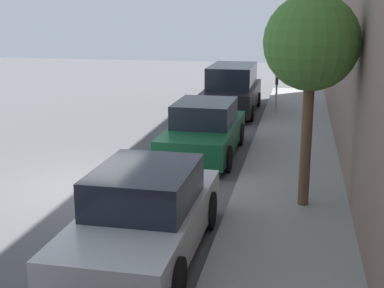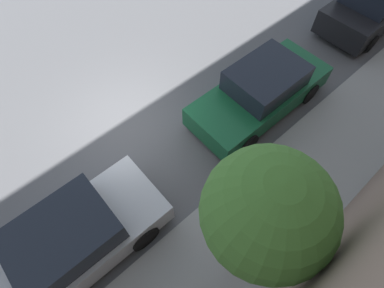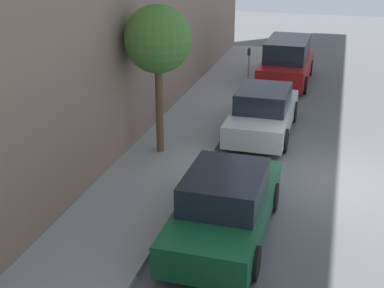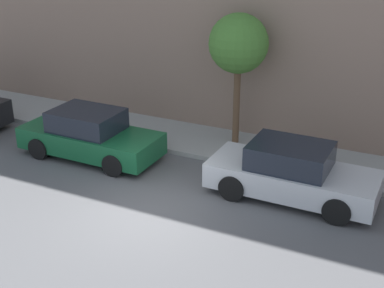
{
  "view_description": "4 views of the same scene",
  "coord_description": "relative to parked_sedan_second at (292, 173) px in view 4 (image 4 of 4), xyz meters",
  "views": [
    {
      "loc": [
        4.85,
        -11.09,
        4.11
      ],
      "look_at": [
        2.43,
        0.75,
        1.0
      ],
      "focal_mm": 50.0,
      "sensor_mm": 36.0,
      "label": 1
    },
    {
      "loc": [
        5.36,
        -2.09,
        7.36
      ],
      "look_at": [
        2.39,
        0.54,
        1.0
      ],
      "focal_mm": 28.0,
      "sensor_mm": 36.0,
      "label": 2
    },
    {
      "loc": [
        0.2,
        13.32,
        6.26
      ],
      "look_at": [
        3.69,
        0.84,
        1.0
      ],
      "focal_mm": 50.0,
      "sensor_mm": 36.0,
      "label": 3
    },
    {
      "loc": [
        -10.31,
        -6.27,
        7.07
      ],
      "look_at": [
        2.43,
        -0.08,
        1.0
      ],
      "focal_mm": 50.0,
      "sensor_mm": 36.0,
      "label": 4
    }
  ],
  "objects": [
    {
      "name": "ground_plane",
      "position": [
        -2.4,
        3.07,
        -0.72
      ],
      "size": [
        60.0,
        60.0,
        0.0
      ],
      "primitive_type": "plane",
      "color": "#515154"
    },
    {
      "name": "sidewalk",
      "position": [
        2.33,
        3.07,
        -0.65
      ],
      "size": [
        2.46,
        32.0,
        0.15
      ],
      "color": "gray",
      "rests_on": "ground_plane"
    },
    {
      "name": "parked_sedan_third",
      "position": [
        -0.16,
        6.46,
        0.0
      ],
      "size": [
        1.92,
        4.52,
        1.54
      ],
      "color": "#14512D",
      "rests_on": "ground_plane"
    },
    {
      "name": "parked_sedan_second",
      "position": [
        0.0,
        0.0,
        0.0
      ],
      "size": [
        1.92,
        4.51,
        1.54
      ],
      "color": "#B7BABF",
      "rests_on": "ground_plane"
    },
    {
      "name": "street_tree",
      "position": [
        2.62,
        2.64,
        2.69
      ],
      "size": [
        1.87,
        1.87,
        4.23
      ],
      "color": "brown",
      "rests_on": "sidewalk"
    }
  ]
}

